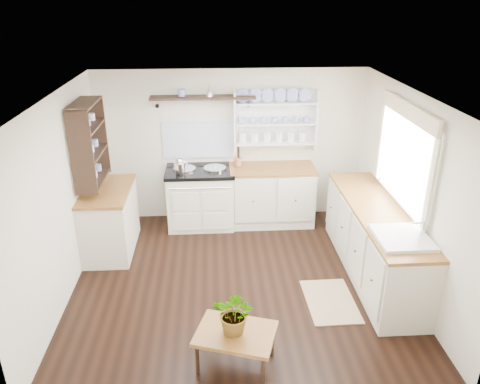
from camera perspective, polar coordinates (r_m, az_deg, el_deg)
name	(u,v)px	position (r m, az deg, el deg)	size (l,w,h in m)	color
floor	(238,281)	(5.91, -0.20, -10.82)	(4.00, 3.80, 0.01)	black
wall_back	(231,146)	(7.12, -1.10, 5.65)	(4.00, 0.02, 2.30)	beige
wall_right	(409,192)	(5.80, 19.90, -0.06)	(0.02, 3.80, 2.30)	beige
wall_left	(60,201)	(5.61, -21.07, -1.05)	(0.02, 3.80, 2.30)	beige
ceiling	(238,96)	(4.99, -0.24, 11.57)	(4.00, 3.80, 0.01)	white
window	(405,155)	(5.77, 19.44, 4.30)	(0.08, 1.55, 1.22)	white
aga_cooker	(201,197)	(7.06, -4.81, -0.62)	(1.01, 0.70, 0.93)	silver
back_cabinets	(272,194)	(7.14, 3.86, -0.29)	(1.27, 0.63, 0.90)	beige
right_cabinets	(374,241)	(6.07, 16.05, -5.73)	(0.62, 2.43, 0.90)	beige
belfast_sink	(401,247)	(5.31, 19.00, -6.41)	(0.55, 0.60, 0.45)	white
left_cabinets	(110,219)	(6.60, -15.59, -3.22)	(0.62, 1.13, 0.90)	beige
plate_rack	(275,120)	(7.03, 4.25, 8.79)	(1.20, 0.22, 0.90)	white
high_shelf	(203,98)	(6.80, -4.54, 11.35)	(1.50, 0.29, 0.16)	black
left_shelving	(89,143)	(6.24, -17.93, 5.75)	(0.28, 0.80, 1.05)	black
kettle	(180,164)	(6.75, -7.37, 3.35)	(0.16, 0.16, 0.20)	silver
utensil_crock	(238,162)	(6.98, -0.27, 3.70)	(0.10, 0.10, 0.12)	#AA553E
center_table	(236,336)	(4.58, -0.53, -17.13)	(0.85, 0.72, 0.39)	brown
potted_plant	(236,313)	(4.42, -0.54, -14.55)	(0.39, 0.34, 0.43)	#3F7233
floor_rug	(330,301)	(5.66, 10.93, -12.94)	(0.55, 0.85, 0.02)	#8C6F51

